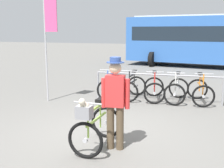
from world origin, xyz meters
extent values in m
plane|color=slate|center=(0.00, 0.00, 0.00)|extent=(80.00, 80.00, 0.00)
cylinder|color=#99999E|center=(-1.24, 2.94, 0.42)|extent=(0.06, 0.06, 0.85)
cylinder|color=#99999E|center=(2.60, 3.13, 0.42)|extent=(0.06, 0.06, 0.85)
cylinder|color=#99999E|center=(0.68, 3.04, 0.85)|extent=(3.85, 0.24, 0.05)
torus|color=black|center=(-0.83, 3.65, 0.33)|extent=(0.66, 0.09, 0.66)
cylinder|color=#B7B7BC|center=(-0.83, 3.65, 0.33)|extent=(0.08, 0.06, 0.08)
torus|color=black|center=(-0.84, 2.63, 0.33)|extent=(0.66, 0.09, 0.66)
cylinder|color=#B7B7BC|center=(-0.84, 2.63, 0.33)|extent=(0.08, 0.06, 0.08)
cube|color=#2D56B7|center=(-0.83, 3.14, 0.56)|extent=(0.05, 0.92, 0.04)
cube|color=#2D56B7|center=(-0.83, 3.09, 0.78)|extent=(0.04, 0.61, 0.04)
cylinder|color=#2D56B7|center=(-0.83, 3.33, 0.60)|extent=(0.03, 0.03, 0.55)
cube|color=black|center=(-0.83, 3.33, 0.88)|extent=(0.12, 0.24, 0.06)
cylinder|color=#2D56B7|center=(-0.84, 2.76, 0.65)|extent=(0.03, 0.03, 0.63)
cylinder|color=#B7B7BC|center=(-0.84, 2.76, 0.96)|extent=(0.52, 0.03, 0.03)
torus|color=black|center=(-0.12, 3.69, 0.33)|extent=(0.66, 0.07, 0.66)
cylinder|color=#B7B7BC|center=(-0.12, 3.69, 0.33)|extent=(0.08, 0.06, 0.08)
torus|color=black|center=(-0.14, 2.67, 0.33)|extent=(0.66, 0.07, 0.66)
cylinder|color=#B7B7BC|center=(-0.14, 2.67, 0.33)|extent=(0.08, 0.06, 0.08)
cube|color=black|center=(-0.13, 3.18, 0.56)|extent=(0.05, 0.92, 0.04)
cube|color=black|center=(-0.13, 3.13, 0.78)|extent=(0.05, 0.61, 0.04)
cylinder|color=black|center=(-0.13, 3.36, 0.60)|extent=(0.03, 0.03, 0.55)
cube|color=black|center=(-0.13, 3.36, 0.88)|extent=(0.12, 0.24, 0.06)
cylinder|color=black|center=(-0.14, 2.79, 0.65)|extent=(0.03, 0.03, 0.63)
cylinder|color=#B7B7BC|center=(-0.14, 2.79, 0.96)|extent=(0.52, 0.04, 0.03)
torus|color=black|center=(0.47, 3.71, 0.33)|extent=(0.66, 0.20, 0.66)
cylinder|color=#B7B7BC|center=(0.47, 3.71, 0.33)|extent=(0.09, 0.08, 0.08)
torus|color=black|center=(0.67, 2.71, 0.33)|extent=(0.66, 0.20, 0.66)
cylinder|color=#B7B7BC|center=(0.67, 2.71, 0.33)|extent=(0.09, 0.08, 0.08)
cube|color=red|center=(0.57, 3.21, 0.56)|extent=(0.22, 0.91, 0.04)
cube|color=red|center=(0.58, 3.16, 0.78)|extent=(0.16, 0.61, 0.04)
cylinder|color=red|center=(0.53, 3.39, 0.60)|extent=(0.03, 0.03, 0.55)
cube|color=black|center=(0.53, 3.39, 0.88)|extent=(0.17, 0.26, 0.06)
cylinder|color=red|center=(0.64, 2.83, 0.65)|extent=(0.03, 0.03, 0.63)
cylinder|color=#B7B7BC|center=(0.64, 2.83, 0.96)|extent=(0.52, 0.13, 0.03)
torus|color=black|center=(1.28, 3.76, 0.33)|extent=(0.66, 0.11, 0.66)
cylinder|color=#B7B7BC|center=(1.28, 3.76, 0.33)|extent=(0.08, 0.07, 0.08)
torus|color=black|center=(1.26, 2.74, 0.33)|extent=(0.66, 0.11, 0.66)
cylinder|color=#B7B7BC|center=(1.26, 2.74, 0.33)|extent=(0.08, 0.07, 0.08)
cube|color=silver|center=(1.27, 3.25, 0.56)|extent=(0.05, 0.92, 0.04)
cube|color=silver|center=(1.27, 3.20, 0.78)|extent=(0.05, 0.61, 0.04)
cylinder|color=silver|center=(1.27, 3.43, 0.60)|extent=(0.03, 0.03, 0.55)
cube|color=black|center=(1.27, 3.43, 0.88)|extent=(0.12, 0.24, 0.06)
cylinder|color=silver|center=(1.26, 2.86, 0.65)|extent=(0.03, 0.03, 0.63)
cylinder|color=#B7B7BC|center=(1.26, 2.86, 0.96)|extent=(0.52, 0.04, 0.03)
torus|color=black|center=(1.86, 3.78, 0.33)|extent=(0.66, 0.20, 0.66)
cylinder|color=#B7B7BC|center=(1.86, 3.78, 0.33)|extent=(0.09, 0.08, 0.08)
torus|color=black|center=(2.07, 2.78, 0.33)|extent=(0.66, 0.20, 0.66)
cylinder|color=#B7B7BC|center=(2.07, 2.78, 0.33)|extent=(0.09, 0.08, 0.08)
cube|color=orange|center=(1.97, 3.28, 0.56)|extent=(0.22, 0.91, 0.04)
cube|color=orange|center=(1.98, 3.23, 0.78)|extent=(0.16, 0.61, 0.04)
cylinder|color=orange|center=(1.93, 3.46, 0.60)|extent=(0.03, 0.03, 0.55)
cube|color=black|center=(1.93, 3.46, 0.88)|extent=(0.17, 0.26, 0.06)
cylinder|color=orange|center=(2.04, 2.90, 0.65)|extent=(0.03, 0.03, 0.63)
cylinder|color=#B7B7BC|center=(2.04, 2.90, 0.96)|extent=(0.52, 0.13, 0.03)
torus|color=black|center=(0.22, -0.28, 0.33)|extent=(0.66, 0.07, 0.66)
cylinder|color=#B7B7BC|center=(0.22, -0.28, 0.33)|extent=(0.08, 0.06, 0.08)
torus|color=black|center=(0.20, -1.30, 0.33)|extent=(0.66, 0.07, 0.66)
cylinder|color=#B7B7BC|center=(0.20, -1.30, 0.33)|extent=(0.08, 0.06, 0.08)
cube|color=#9ED14C|center=(0.21, -0.79, 0.56)|extent=(0.05, 0.92, 0.04)
cube|color=#9ED14C|center=(0.21, -0.84, 0.78)|extent=(0.04, 0.61, 0.04)
cylinder|color=#9ED14C|center=(0.21, -0.61, 0.60)|extent=(0.03, 0.03, 0.55)
cube|color=black|center=(0.21, -0.61, 0.88)|extent=(0.12, 0.24, 0.06)
cylinder|color=#9ED14C|center=(0.20, -1.18, 0.65)|extent=(0.03, 0.03, 0.63)
cylinder|color=#B7B7BC|center=(0.20, -1.18, 0.96)|extent=(0.52, 0.04, 0.03)
cube|color=gray|center=(0.20, -1.32, 0.84)|extent=(0.26, 0.20, 0.22)
ellipsoid|color=beige|center=(0.20, -1.32, 0.94)|extent=(0.18, 0.16, 0.16)
sphere|color=beige|center=(0.20, -1.40, 1.04)|extent=(0.11, 0.11, 0.11)
cylinder|color=brown|center=(0.47, -0.75, 0.41)|extent=(0.14, 0.14, 0.82)
cylinder|color=brown|center=(0.65, -0.74, 0.41)|extent=(0.14, 0.14, 0.82)
cube|color=red|center=(0.56, -0.74, 1.11)|extent=(0.36, 0.23, 0.58)
cylinder|color=red|center=(0.34, -0.75, 1.06)|extent=(0.09, 0.09, 0.55)
cylinder|color=red|center=(0.78, -0.70, 1.06)|extent=(0.09, 0.09, 0.55)
sphere|color=beige|center=(0.56, -0.74, 1.53)|extent=(0.22, 0.22, 0.22)
cylinder|color=#334C8C|center=(0.56, -0.74, 1.63)|extent=(0.32, 0.32, 0.02)
cylinder|color=#334C8C|center=(0.56, -0.74, 1.68)|extent=(0.20, 0.20, 0.09)
cube|color=#3366B7|center=(2.28, 12.39, 1.65)|extent=(10.24, 3.78, 2.70)
cube|color=#19232D|center=(2.28, 12.39, 2.00)|extent=(9.45, 3.69, 0.84)
cube|color=silver|center=(2.28, 12.39, 3.04)|extent=(9.22, 3.40, 0.08)
cylinder|color=black|center=(-1.11, 11.57, 0.45)|extent=(0.36, 0.92, 0.90)
cylinder|color=black|center=(-0.78, 14.05, 0.45)|extent=(0.36, 0.92, 0.90)
cylinder|color=#B2B2B7|center=(-2.58, 2.02, 1.60)|extent=(0.05, 0.05, 3.20)
cube|color=#E54C8C|center=(-2.36, 2.02, 2.65)|extent=(0.40, 0.03, 1.00)
camera|label=1|loc=(2.10, -5.44, 2.19)|focal=44.83mm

